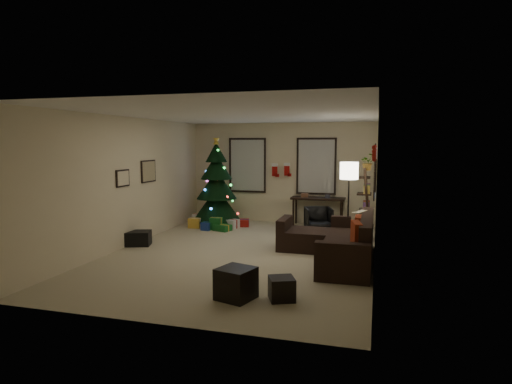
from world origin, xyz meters
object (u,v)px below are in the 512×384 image
christmas_tree (217,188)px  desk (318,201)px  sofa (338,244)px  desk_chair (318,219)px  bookshelf (366,205)px

christmas_tree → desk: size_ratio=1.71×
christmas_tree → sofa: bearing=-36.9°
sofa → desk_chair: bearing=105.8°
sofa → desk: (-0.80, 3.13, 0.38)m
christmas_tree → desk: (2.59, 0.58, -0.32)m
christmas_tree → sofa: size_ratio=0.88×
desk_chair → bookshelf: bearing=-49.9°
sofa → desk_chair: 2.57m
sofa → bookshelf: (0.45, 1.75, 0.51)m
christmas_tree → bookshelf: (3.85, -0.80, -0.19)m
christmas_tree → desk_chair: size_ratio=3.99×
desk → desk_chair: desk is taller
desk → bookshelf: 1.87m
bookshelf → desk: bearing=132.5°
desk → bookshelf: bearing=-47.5°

